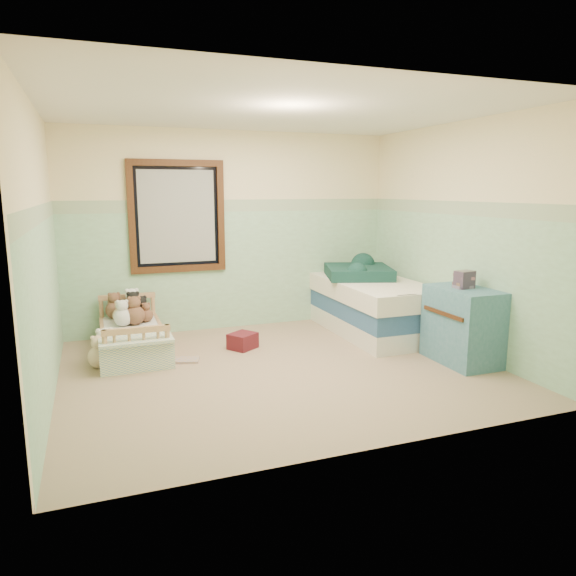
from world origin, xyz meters
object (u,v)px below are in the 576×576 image
object	(u,v)px
plush_floor_tan	(99,357)
floor_book	(187,360)
plush_floor_cream	(106,353)
toddler_bed_frame	(133,346)
twin_bed_frame	(372,324)
dresser	(463,326)
red_pillow	(243,341)

from	to	relation	value
plush_floor_tan	floor_book	size ratio (longest dim) A/B	0.91
plush_floor_cream	floor_book	size ratio (longest dim) A/B	1.05
toddler_bed_frame	plush_floor_tan	bearing A→B (deg)	-133.03
toddler_bed_frame	twin_bed_frame	world-z (taller)	twin_bed_frame
plush_floor_cream	dresser	xyz separation A→B (m)	(3.48, -1.18, 0.26)
toddler_bed_frame	dresser	xyz separation A→B (m)	(3.19, -1.50, 0.31)
twin_bed_frame	floor_book	world-z (taller)	twin_bed_frame
plush_floor_cream	red_pillow	size ratio (longest dim) A/B	0.93
dresser	red_pillow	xyz separation A→B (m)	(-2.01, 1.25, -0.30)
dresser	floor_book	xyz separation A→B (m)	(-2.68, 1.02, -0.38)
toddler_bed_frame	plush_floor_cream	xyz separation A→B (m)	(-0.29, -0.32, 0.05)
red_pillow	twin_bed_frame	bearing A→B (deg)	3.50
twin_bed_frame	red_pillow	distance (m)	1.72
plush_floor_tan	red_pillow	bearing A→B (deg)	4.81
twin_bed_frame	floor_book	distance (m)	2.41
plush_floor_tan	floor_book	distance (m)	0.87
dresser	floor_book	world-z (taller)	dresser
twin_bed_frame	dresser	xyz separation A→B (m)	(0.30, -1.35, 0.28)
plush_floor_tan	twin_bed_frame	xyz separation A→B (m)	(3.25, 0.23, -0.00)
dresser	floor_book	bearing A→B (deg)	159.16
twin_bed_frame	plush_floor_cream	bearing A→B (deg)	-176.87
toddler_bed_frame	twin_bed_frame	distance (m)	2.90
dresser	plush_floor_cream	bearing A→B (deg)	161.25
plush_floor_tan	toddler_bed_frame	bearing A→B (deg)	46.97
plush_floor_cream	plush_floor_tan	world-z (taller)	plush_floor_cream
plush_floor_cream	red_pillow	xyz separation A→B (m)	(1.47, 0.07, -0.04)
toddler_bed_frame	plush_floor_cream	world-z (taller)	plush_floor_cream
floor_book	plush_floor_tan	bearing A→B (deg)	-170.52
twin_bed_frame	floor_book	bearing A→B (deg)	-172.06
dresser	plush_floor_tan	bearing A→B (deg)	162.45
red_pillow	floor_book	world-z (taller)	red_pillow
red_pillow	plush_floor_tan	bearing A→B (deg)	-175.19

